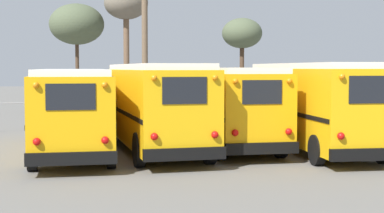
{
  "coord_description": "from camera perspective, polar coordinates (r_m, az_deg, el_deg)",
  "views": [
    {
      "loc": [
        -4.47,
        -21.32,
        3.06
      ],
      "look_at": [
        0.0,
        0.27,
        1.61
      ],
      "focal_mm": 55.0,
      "sensor_mm": 36.0,
      "label": 1
    }
  ],
  "objects": [
    {
      "name": "bare_tree_1",
      "position": [
        43.27,
        -11.12,
        7.8
      ],
      "size": [
        3.91,
        3.91,
        7.66
      ],
      "color": "#473323",
      "rests_on": "ground"
    },
    {
      "name": "fence_line",
      "position": [
        29.24,
        -2.88,
        -0.32
      ],
      "size": [
        16.83,
        0.06,
        1.42
      ],
      "color": "#939399",
      "rests_on": "ground"
    },
    {
      "name": "school_bus_2",
      "position": [
        23.21,
        3.13,
        0.34
      ],
      "size": [
        2.55,
        9.87,
        3.07
      ],
      "color": "#E5A00C",
      "rests_on": "ground"
    },
    {
      "name": "school_bus_3",
      "position": [
        22.46,
        11.53,
        0.35
      ],
      "size": [
        2.95,
        9.98,
        3.23
      ],
      "color": "#EAAA0F",
      "rests_on": "ground"
    },
    {
      "name": "school_bus_0",
      "position": [
        21.96,
        -11.45,
        0.02
      ],
      "size": [
        2.75,
        10.87,
        3.01
      ],
      "color": "#E5A00C",
      "rests_on": "ground"
    },
    {
      "name": "bare_tree_2",
      "position": [
        42.5,
        -6.41,
        9.68
      ],
      "size": [
        3.12,
        3.12,
        8.83
      ],
      "color": "brown",
      "rests_on": "ground"
    },
    {
      "name": "ground_plane",
      "position": [
        22.0,
        0.14,
        -4.24
      ],
      "size": [
        160.0,
        160.0,
        0.0
      ],
      "primitive_type": "plane",
      "color": "#66635E"
    },
    {
      "name": "school_bus_1",
      "position": [
        21.61,
        -3.67,
        0.27
      ],
      "size": [
        2.92,
        9.64,
        3.2
      ],
      "color": "#EAAA0F",
      "rests_on": "ground"
    },
    {
      "name": "utility_pole",
      "position": [
        34.95,
        -4.6,
        5.65
      ],
      "size": [
        1.8,
        0.35,
        8.23
      ],
      "color": "brown",
      "rests_on": "ground"
    },
    {
      "name": "bare_tree_0",
      "position": [
        46.51,
        4.88,
        7.0
      ],
      "size": [
        3.15,
        3.15,
        6.96
      ],
      "color": "#473323",
      "rests_on": "ground"
    }
  ]
}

